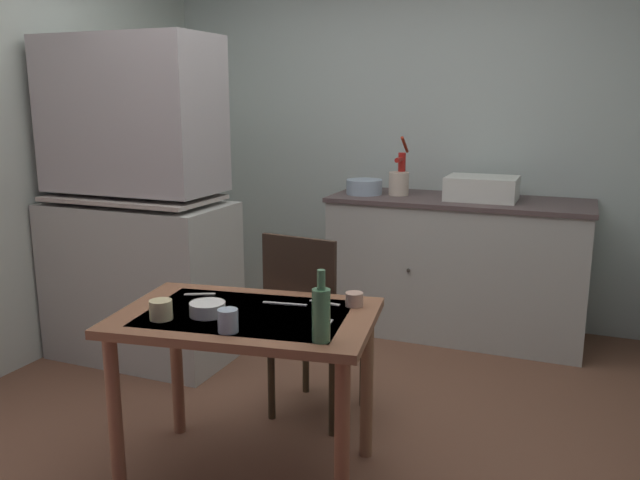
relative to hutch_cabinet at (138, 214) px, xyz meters
The scene contains 19 objects.
ground_plane 1.55m from the hutch_cabinet, 22.45° to the right, with size 4.84×4.84×0.00m, color brown.
wall_back 1.95m from the hutch_cabinet, 51.69° to the left, with size 3.57×0.10×2.70m, color silver.
hutch_cabinet is the anchor object (origin of this frame).
counter_cabinet 2.07m from the hutch_cabinet, 33.37° to the left, with size 1.67×0.64×0.92m.
sink_basin 2.15m from the hutch_cabinet, 31.30° to the left, with size 0.44×0.34×0.15m.
hand_pump 1.74m from the hutch_cabinet, 42.00° to the left, with size 0.05×0.27×0.39m.
mixing_bowl_counter 1.50m from the hutch_cabinet, 45.20° to the left, with size 0.24×0.24×0.10m, color #9EB2C6.
stoneware_crock 1.70m from the hutch_cabinet, 40.86° to the left, with size 0.13×0.13×0.15m, color beige.
dining_table 1.55m from the hutch_cabinet, 36.78° to the right, with size 1.11×0.81×0.72m.
chair_far_side 1.37m from the hutch_cabinet, 15.69° to the right, with size 0.44×0.44×0.94m.
serving_bowl_wide 1.48m from the hutch_cabinet, 42.26° to the right, with size 0.14×0.14×0.05m, color white.
mug_dark 1.73m from the hutch_cabinet, 22.60° to the right, with size 0.07×0.07×0.06m, color tan.
teacup_mint 1.46m from the hutch_cabinet, 49.19° to the right, with size 0.09×0.09×0.08m, color beige.
mug_tall 1.70m from the hutch_cabinet, 41.68° to the right, with size 0.08×0.08×0.09m, color #9EB2C6.
glass_bottle 1.94m from the hutch_cabinet, 33.83° to the right, with size 0.07×0.07×0.26m.
table_knife 1.53m from the hutch_cabinet, 29.76° to the right, with size 0.19×0.02×0.01m, color silver.
teaspoon_near_bowl 1.21m from the hutch_cabinet, 40.17° to the right, with size 0.13×0.02×0.01m, color beige.
teaspoon_by_cup 1.84m from the hutch_cabinet, 30.88° to the right, with size 0.16×0.02×0.01m, color beige.
serving_spoon 1.62m from the hutch_cabinet, 24.82° to the right, with size 0.14×0.02×0.01m, color beige.
Camera 1 is at (1.25, -2.59, 1.56)m, focal length 36.21 mm.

